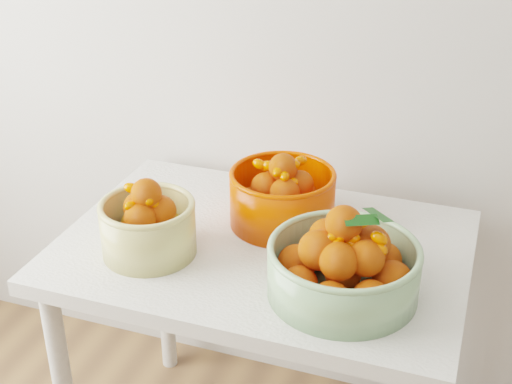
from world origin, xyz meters
TOP-DOWN VIEW (x-y plane):
  - table at (-0.36, 1.60)m, footprint 1.00×0.70m
  - bowl_cream at (-0.61, 1.47)m, footprint 0.24×0.24m
  - bowl_green at (-0.13, 1.46)m, footprint 0.44×0.44m
  - bowl_orange at (-0.35, 1.71)m, footprint 0.30×0.30m

SIDE VIEW (x-z plane):
  - table at x=-0.36m, z-range 0.28..1.03m
  - bowl_green at x=-0.13m, z-range 0.72..0.93m
  - bowl_cream at x=-0.61m, z-range 0.73..0.92m
  - bowl_orange at x=-0.35m, z-range 0.73..0.93m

